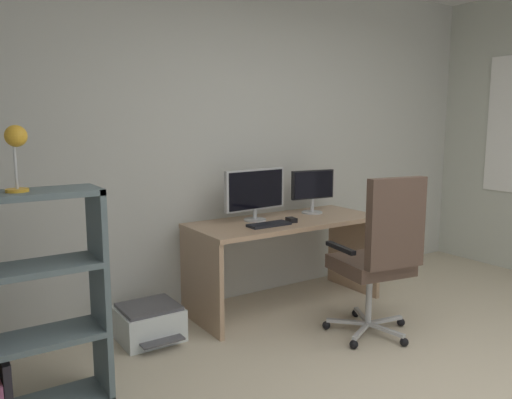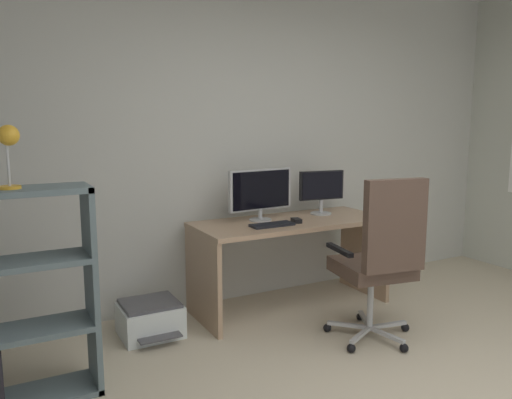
{
  "view_description": "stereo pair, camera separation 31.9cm",
  "coord_description": "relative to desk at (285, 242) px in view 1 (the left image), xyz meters",
  "views": [
    {
      "loc": [
        -2.21,
        -1.22,
        1.54
      ],
      "look_at": [
        -0.27,
        1.72,
        0.98
      ],
      "focal_mm": 35.63,
      "sensor_mm": 36.0,
      "label": 1
    },
    {
      "loc": [
        -1.94,
        -1.38,
        1.54
      ],
      "look_at": [
        -0.27,
        1.72,
        0.98
      ],
      "focal_mm": 35.63,
      "sensor_mm": 36.0,
      "label": 2
    }
  ],
  "objects": [
    {
      "name": "monitor_secondary",
      "position": [
        0.37,
        0.1,
        0.41
      ],
      "size": [
        0.41,
        0.18,
        0.37
      ],
      "color": "#B2B5B7",
      "rests_on": "desk"
    },
    {
      "name": "computer_mouse",
      "position": [
        -0.02,
        -0.11,
        0.2
      ],
      "size": [
        0.08,
        0.11,
        0.03
      ],
      "primitive_type": "cube",
      "rotation": [
        0.0,
        0.0,
        -0.19
      ],
      "color": "black",
      "rests_on": "desk"
    },
    {
      "name": "desk_lamp",
      "position": [
        -2.03,
        -0.52,
        0.87
      ],
      "size": [
        0.12,
        0.11,
        0.33
      ],
      "color": "gold",
      "rests_on": "bookshelf"
    },
    {
      "name": "desk",
      "position": [
        0.0,
        0.0,
        0.0
      ],
      "size": [
        1.58,
        0.66,
        0.73
      ],
      "color": "tan",
      "rests_on": "ground"
    },
    {
      "name": "printer",
      "position": [
        -1.18,
        -0.0,
        -0.42
      ],
      "size": [
        0.42,
        0.46,
        0.25
      ],
      "color": "silver",
      "rests_on": "ground"
    },
    {
      "name": "keyboard",
      "position": [
        -0.25,
        -0.13,
        0.2
      ],
      "size": [
        0.34,
        0.13,
        0.02
      ],
      "primitive_type": "cube",
      "rotation": [
        0.0,
        0.0,
        -0.0
      ],
      "color": "black",
      "rests_on": "desk"
    },
    {
      "name": "monitor_main",
      "position": [
        -0.23,
        0.1,
        0.42
      ],
      "size": [
        0.57,
        0.18,
        0.41
      ],
      "color": "#B2B5B7",
      "rests_on": "desk"
    },
    {
      "name": "wall_back",
      "position": [
        -0.21,
        0.46,
        0.83
      ],
      "size": [
        5.53,
        0.1,
        2.75
      ],
      "primitive_type": "cube",
      "color": "beige",
      "rests_on": "ground"
    },
    {
      "name": "office_chair",
      "position": [
        0.16,
        -0.88,
        0.09
      ],
      "size": [
        0.62,
        0.62,
        1.16
      ],
      "color": "#B7BABC",
      "rests_on": "ground"
    }
  ]
}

